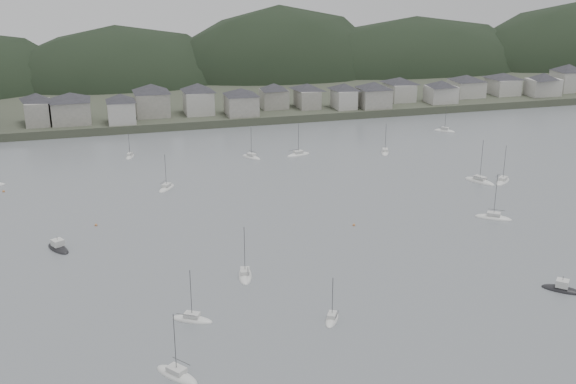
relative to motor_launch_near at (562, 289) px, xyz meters
name	(u,v)px	position (x,y,z in m)	size (l,w,h in m)	color
ground	(419,381)	(-40.33, -20.26, -0.29)	(900.00, 900.00, 0.00)	slate
far_shore_land	(178,72)	(-40.33, 274.74, 1.21)	(900.00, 250.00, 3.00)	#383D2D
forested_ridge	(195,105)	(-35.49, 249.14, -11.58)	(851.55, 103.94, 102.57)	black
waterfront_town	(336,92)	(10.26, 163.08, 8.37)	(451.48, 28.46, 12.92)	gray
moored_fleet	(231,236)	(-56.95, 44.51, -0.12)	(226.11, 169.93, 13.36)	silver
motor_launch_near	(562,289)	(0.00, 0.00, 0.00)	(7.43, 7.27, 3.83)	black
motor_launch_far	(58,248)	(-95.58, 47.57, 0.00)	(6.34, 8.53, 3.93)	black
mooring_buoys	(271,266)	(-52.09, 25.96, -0.14)	(191.24, 118.37, 0.70)	#C57B41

